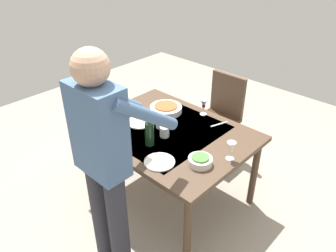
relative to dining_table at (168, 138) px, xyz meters
name	(u,v)px	position (x,y,z in m)	size (l,w,h in m)	color
ground_plane	(168,195)	(0.00, 0.00, -0.66)	(6.00, 6.00, 0.00)	#9E9384
dining_table	(168,138)	(0.00, 0.00, 0.00)	(1.38, 1.06, 0.73)	#4C3828
chair_near	(221,111)	(0.08, -0.91, -0.13)	(0.40, 0.40, 0.91)	#352114
person_server	(104,158)	(-0.19, 0.79, 0.31)	(0.42, 0.61, 1.69)	#2D2D38
wine_bottle	(149,133)	(-0.03, 0.25, 0.18)	(0.07, 0.07, 0.30)	black
wine_glass_left	(204,104)	(-0.04, -0.44, 0.17)	(0.07, 0.07, 0.15)	white
wine_glass_right	(231,148)	(-0.61, -0.03, 0.17)	(0.07, 0.07, 0.15)	white
water_cup_near_left	(160,123)	(0.09, 0.00, 0.12)	(0.08, 0.08, 0.09)	silver
water_cup_near_right	(165,132)	(-0.03, 0.08, 0.11)	(0.08, 0.08, 0.09)	silver
serving_bowl_pasta	(166,109)	(0.25, -0.24, 0.10)	(0.30, 0.30, 0.07)	white
side_bowl_salad	(200,160)	(-0.49, 0.17, 0.10)	(0.18, 0.18, 0.07)	white
dinner_plate_near	(160,162)	(-0.26, 0.37, 0.08)	(0.23, 0.23, 0.01)	white
dinner_plate_far	(140,122)	(0.28, 0.07, 0.08)	(0.23, 0.23, 0.01)	white
table_fork	(219,124)	(-0.25, -0.39, 0.07)	(0.01, 0.18, 0.01)	silver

